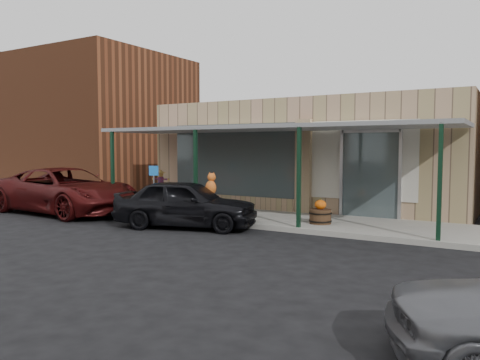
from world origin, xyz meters
The scene contains 10 objects.
ground centered at (0.00, 0.00, 0.00)m, with size 120.00×120.00×0.00m, color black.
sidewalk centered at (0.00, 3.60, 0.07)m, with size 40.00×3.20×0.15m, color gray.
storefront centered at (0.00, 8.16, 2.09)m, with size 12.00×6.25×4.20m.
awning centered at (0.00, 3.56, 3.01)m, with size 12.00×3.00×3.04m.
block_buildings_near centered at (2.01, 9.20, 3.77)m, with size 61.00×8.00×8.00m.
barrel_scarecrow centered at (-4.77, 3.95, 0.63)m, with size 0.86×0.61×1.41m.
barrel_pumpkin centered at (2.10, 3.08, 0.42)m, with size 0.78×0.78×0.76m.
handicap_sign centered at (-3.78, 2.40, 1.20)m, with size 0.32×0.15×1.63m.
parked_sedan centered at (-1.45, 1.18, 0.74)m, with size 4.62×2.88×1.65m.
car_maroon centered at (-7.12, 1.41, 0.84)m, with size 2.77×6.02×1.67m, color #440D0D.
Camera 1 is at (7.08, -10.04, 2.42)m, focal length 35.00 mm.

